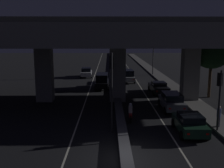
{
  "coord_description": "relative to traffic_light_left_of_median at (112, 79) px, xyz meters",
  "views": [
    {
      "loc": [
        -0.96,
        -13.7,
        6.86
      ],
      "look_at": [
        -0.57,
        15.6,
        1.57
      ],
      "focal_mm": 42.0,
      "sensor_mm": 36.0,
      "label": 1
    }
  ],
  "objects": [
    {
      "name": "car_white_second_oncoming",
      "position": [
        -4.04,
        26.74,
        -3.08
      ],
      "size": [
        2.04,
        4.23,
        1.63
      ],
      "rotation": [
        0.0,
        0.0,
        -1.53
      ],
      "color": "silver",
      "rests_on": "ground_plane"
    },
    {
      "name": "car_grey_second",
      "position": [
        5.75,
        5.78,
        -3.05
      ],
      "size": [
        2.0,
        4.34,
        1.64
      ],
      "rotation": [
        0.0,
        0.0,
        1.56
      ],
      "color": "#515459",
      "rests_on": "ground_plane"
    },
    {
      "name": "lane_line_right_inner",
      "position": [
        4.21,
        30.51,
        -3.92
      ],
      "size": [
        0.12,
        126.0,
        0.0
      ],
      "primitive_type": "cube",
      "color": "beige",
      "rests_on": "ground_plane"
    },
    {
      "name": "motorcycle_white_filtering_mid",
      "position": [
        1.4,
        10.88,
        -3.31
      ],
      "size": [
        0.32,
        1.82,
        1.43
      ],
      "rotation": [
        0.0,
        0.0,
        1.56
      ],
      "color": "black",
      "rests_on": "ground_plane"
    },
    {
      "name": "car_silver_fourth",
      "position": [
        2.73,
        21.62,
        -2.92
      ],
      "size": [
        2.1,
        4.45,
        1.88
      ],
      "rotation": [
        0.0,
        0.0,
        1.61
      ],
      "color": "gray",
      "rests_on": "ground_plane"
    },
    {
      "name": "roadside_tree_kerbside_near",
      "position": [
        11.32,
        11.04,
        1.6
      ],
      "size": [
        4.46,
        4.46,
        7.77
      ],
      "color": "#2D2116",
      "rests_on": "ground_plane"
    },
    {
      "name": "median_divider",
      "position": [
        0.75,
        30.51,
        -3.7
      ],
      "size": [
        0.69,
        126.0,
        0.43
      ],
      "primitive_type": "cube",
      "color": "#4C4C51",
      "rests_on": "ground_plane"
    },
    {
      "name": "motorcycle_red_filtering_near",
      "position": [
        1.59,
        2.68,
        -3.29
      ],
      "size": [
        0.33,
        1.97,
        1.5
      ],
      "rotation": [
        0.0,
        0.0,
        1.53
      ],
      "color": "black",
      "rests_on": "ground_plane"
    },
    {
      "name": "car_black_lead_oncoming",
      "position": [
        -1.08,
        16.58,
        -2.89
      ],
      "size": [
        1.92,
        4.72,
        2.0
      ],
      "rotation": [
        0.0,
        0.0,
        -1.59
      ],
      "color": "black",
      "rests_on": "ground_plane"
    },
    {
      "name": "pedestrian_on_sidewalk",
      "position": [
        8.09,
        0.66,
        -2.95
      ],
      "size": [
        0.3,
        0.3,
        1.62
      ],
      "color": "black",
      "rests_on": "sidewalk_right"
    },
    {
      "name": "traffic_light_left_of_median",
      "position": [
        0.0,
        0.0,
        0.0
      ],
      "size": [
        0.3,
        0.49,
        5.79
      ],
      "color": "black",
      "rests_on": "ground_plane"
    },
    {
      "name": "street_lamp",
      "position": [
        7.58,
        29.07,
        0.96
      ],
      "size": [
        2.15,
        0.32,
        8.31
      ],
      "color": "#2D2D30",
      "rests_on": "ground_plane"
    },
    {
      "name": "car_dark_green_lead",
      "position": [
        5.59,
        -0.35,
        -3.15
      ],
      "size": [
        1.98,
        4.03,
        1.48
      ],
      "rotation": [
        0.0,
        0.0,
        1.54
      ],
      "color": "black",
      "rests_on": "ground_plane"
    },
    {
      "name": "ground_plane",
      "position": [
        0.75,
        -4.49,
        -3.92
      ],
      "size": [
        200.0,
        200.0,
        0.0
      ],
      "primitive_type": "plane",
      "color": "black"
    },
    {
      "name": "traffic_light_right_of_median",
      "position": [
        7.72,
        0.01,
        -0.81
      ],
      "size": [
        0.3,
        0.49,
        4.55
      ],
      "color": "black",
      "rests_on": "ground_plane"
    },
    {
      "name": "sidewalk_right",
      "position": [
        8.72,
        23.51,
        -3.85
      ],
      "size": [
        2.2,
        126.0,
        0.15
      ],
      "primitive_type": "cube",
      "color": "#5B5956",
      "rests_on": "ground_plane"
    },
    {
      "name": "lane_line_left_inner",
      "position": [
        -2.71,
        30.51,
        -3.92
      ],
      "size": [
        0.12,
        126.0,
        0.0
      ],
      "primitive_type": "cube",
      "color": "beige",
      "rests_on": "ground_plane"
    },
    {
      "name": "car_black_third",
      "position": [
        5.96,
        13.45,
        -3.19
      ],
      "size": [
        2.08,
        4.6,
        1.41
      ],
      "rotation": [
        0.0,
        0.0,
        1.59
      ],
      "color": "black",
      "rests_on": "ground_plane"
    },
    {
      "name": "elevated_overpass",
      "position": [
        0.55,
        9.64,
        2.86
      ],
      "size": [
        37.7,
        13.16,
        8.92
      ],
      "color": "gray",
      "rests_on": "ground_plane"
    }
  ]
}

